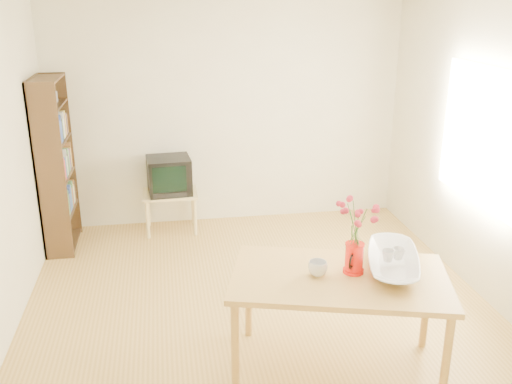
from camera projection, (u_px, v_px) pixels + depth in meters
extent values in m
plane|color=#B1873F|center=(262.00, 315.00, 4.82)|extent=(4.50, 4.50, 0.00)
plane|color=beige|center=(228.00, 111.00, 6.48)|extent=(4.00, 0.00, 4.00)
plane|color=beige|center=(360.00, 328.00, 2.30)|extent=(4.00, 0.00, 4.00)
plane|color=beige|center=(501.00, 156.00, 4.70)|extent=(0.00, 4.50, 4.50)
plane|color=white|center=(481.00, 136.00, 4.95)|extent=(0.00, 1.30, 1.30)
cube|color=gold|center=(340.00, 278.00, 3.90)|extent=(1.64, 1.21, 0.04)
cylinder|color=gold|center=(235.00, 350.00, 3.75)|extent=(0.06, 0.06, 0.71)
cylinder|color=gold|center=(446.00, 363.00, 3.61)|extent=(0.06, 0.06, 0.71)
cylinder|color=gold|center=(249.00, 295.00, 4.43)|extent=(0.06, 0.06, 0.71)
cylinder|color=gold|center=(426.00, 305.00, 4.29)|extent=(0.06, 0.06, 0.71)
cube|color=#DFC47E|center=(170.00, 194.00, 6.40)|extent=(0.60, 0.45, 0.03)
cylinder|color=#DFC47E|center=(148.00, 220.00, 6.26)|extent=(0.04, 0.04, 0.43)
cylinder|color=#DFC47E|center=(195.00, 217.00, 6.34)|extent=(0.04, 0.04, 0.43)
cylinder|color=#DFC47E|center=(148.00, 208.00, 6.60)|extent=(0.04, 0.04, 0.43)
cylinder|color=#DFC47E|center=(193.00, 206.00, 6.69)|extent=(0.04, 0.04, 0.43)
cube|color=#332111|center=(50.00, 175.00, 5.55)|extent=(0.28, 0.02, 1.80)
cube|color=#332111|center=(61.00, 156.00, 6.18)|extent=(0.28, 0.03, 1.80)
cube|color=#332111|center=(42.00, 166.00, 5.84)|extent=(0.02, 0.70, 1.80)
cube|color=#332111|center=(65.00, 242.00, 6.15)|extent=(0.27, 0.65, 0.02)
cube|color=#332111|center=(61.00, 210.00, 6.03)|extent=(0.27, 0.65, 0.02)
cube|color=#332111|center=(57.00, 176.00, 5.90)|extent=(0.27, 0.65, 0.02)
cube|color=#332111|center=(53.00, 141.00, 5.78)|extent=(0.27, 0.65, 0.02)
cube|color=#332111|center=(48.00, 105.00, 5.66)|extent=(0.27, 0.65, 0.02)
cube|color=#332111|center=(45.00, 79.00, 5.57)|extent=(0.27, 0.65, 0.02)
cylinder|color=red|center=(354.00, 259.00, 3.90)|extent=(0.12, 0.12, 0.21)
cylinder|color=red|center=(353.00, 271.00, 3.93)|extent=(0.14, 0.14, 0.02)
cylinder|color=red|center=(355.00, 244.00, 3.87)|extent=(0.13, 0.13, 0.01)
cone|color=red|center=(361.00, 250.00, 3.84)|extent=(0.07, 0.08, 0.06)
torus|color=black|center=(345.00, 254.00, 3.96)|extent=(0.07, 0.10, 0.10)
imported|color=white|center=(318.00, 268.00, 3.88)|extent=(0.14, 0.14, 0.10)
imported|color=white|center=(395.00, 234.00, 3.94)|extent=(0.67, 0.67, 0.49)
imported|color=white|center=(389.00, 241.00, 3.95)|extent=(0.10, 0.10, 0.07)
imported|color=white|center=(400.00, 239.00, 3.98)|extent=(0.09, 0.09, 0.07)
cube|color=black|center=(169.00, 175.00, 6.33)|extent=(0.50, 0.46, 0.40)
cube|color=black|center=(169.00, 171.00, 6.39)|extent=(0.34, 0.26, 0.28)
cube|color=black|center=(169.00, 179.00, 6.12)|extent=(0.36, 0.04, 0.28)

